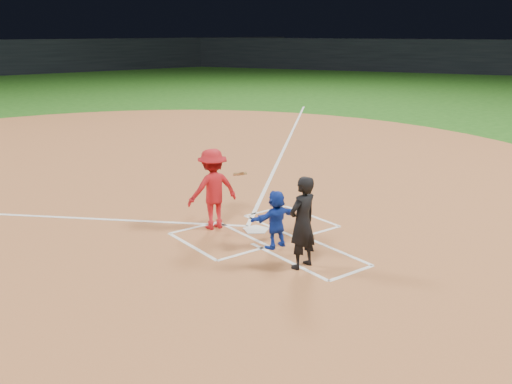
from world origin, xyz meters
TOP-DOWN VIEW (x-y plane):
  - ground at (0.00, 0.00)m, footprint 120.00×120.00m
  - home_plate_dirt at (0.00, 6.00)m, footprint 28.00×28.00m
  - stadium_wall_right at (42.00, 24.00)m, footprint 31.04×52.56m
  - home_plate at (0.00, 0.00)m, footprint 0.60×0.60m
  - catcher at (-0.27, -1.01)m, footprint 1.08×0.38m
  - umpire at (-0.52, -2.06)m, footprint 0.66×0.48m
  - chalk_markings at (0.00, 5.29)m, footprint 28.35×17.32m
  - batter_at_plate at (-0.64, 0.67)m, footprint 1.36×0.95m

SIDE VIEW (x-z plane):
  - ground at x=0.00m, z-range 0.00..0.00m
  - home_plate_dirt at x=0.00m, z-range 0.00..0.01m
  - chalk_markings at x=0.00m, z-range 0.01..0.02m
  - home_plate at x=0.00m, z-range 0.01..0.03m
  - catcher at x=-0.27m, z-range 0.01..1.17m
  - umpire at x=-0.52m, z-range 0.01..1.70m
  - batter_at_plate at x=-0.64m, z-range 0.01..1.74m
  - stadium_wall_right at x=42.00m, z-range 0.00..3.20m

